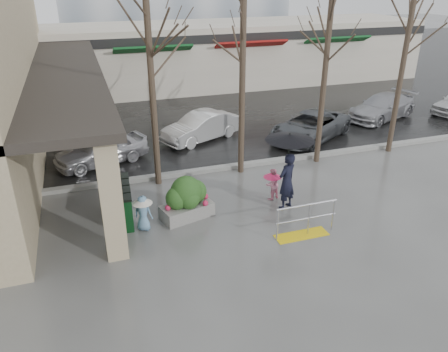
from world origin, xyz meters
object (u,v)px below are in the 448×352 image
tree_east (411,19)px  car_c (310,126)px  child_blue (143,210)px  car_d (382,107)px  handrail (304,224)px  tree_midwest (243,30)px  tree_mideast (328,37)px  car_b (201,127)px  child_pink (272,182)px  car_a (101,149)px  tree_west (149,39)px  news_boxes (124,202)px  woman (288,164)px  planter (187,198)px

tree_east → car_c: tree_east is taller
child_blue → car_d: car_d is taller
handrail → child_blue: bearing=157.6°
tree_midwest → tree_mideast: bearing=-0.0°
car_b → tree_mideast: bearing=19.7°
child_pink → car_a: size_ratio=0.30×
tree_midwest → child_pink: bearing=-85.1°
tree_west → car_a: (-1.78, 2.52, -4.45)m
tree_east → tree_west: bearing=180.0°
child_pink → child_blue: child_blue is taller
tree_mideast → car_b: (-3.77, 3.89, -4.23)m
news_boxes → car_b: size_ratio=0.52×
handrail → woman: 2.07m
woman → car_a: bearing=-72.7°
planter → news_boxes: (-1.84, 0.59, -0.12)m
news_boxes → car_c: 10.00m
handrail → tree_mideast: (3.14, 4.80, 4.48)m
planter → car_c: (7.08, 5.10, -0.04)m
handrail → tree_east: bearing=35.9°
tree_midwest → news_boxes: size_ratio=3.51×
tree_west → car_b: 6.51m
tree_west → tree_midwest: (3.20, 0.00, 0.15)m
tree_west → child_pink: 6.11m
car_c → tree_west: bearing=-102.5°
tree_west → child_blue: (-1.00, -3.00, -4.43)m
car_c → car_a: bearing=-121.1°
tree_east → tree_mideast: bearing=180.0°
child_blue → car_c: bearing=-116.8°
child_blue → car_c: (8.48, 5.41, -0.02)m
woman → handrail: bearing=56.4°
child_pink → news_boxes: bearing=-22.2°
news_boxes → car_d: size_ratio=0.46×
tree_east → child_pink: size_ratio=6.57×
woman → planter: woman is taller
handrail → tree_west: tree_west is taller
handrail → planter: planter is taller
tree_mideast → car_c: bearing=67.9°
news_boxes → car_c: bearing=31.0°
tree_west → tree_midwest: tree_midwest is taller
handrail → tree_midwest: tree_midwest is taller
tree_east → car_d: 6.71m
news_boxes → car_b: car_b is taller
tree_west → news_boxes: 5.20m
child_pink → car_a: 7.17m
handrail → news_boxes: bearing=150.7°
tree_midwest → news_boxes: (-4.65, -2.10, -4.68)m
car_a → car_d: (14.33, 1.47, 0.00)m
handrail → car_a: car_a is taller
tree_mideast → news_boxes: size_ratio=3.26×
tree_midwest → car_b: bearing=97.0°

